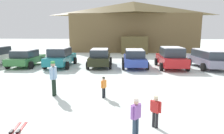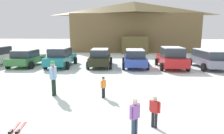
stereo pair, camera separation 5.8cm
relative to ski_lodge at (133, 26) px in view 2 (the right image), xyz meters
name	(u,v)px [view 2 (the right image)]	position (x,y,z in m)	size (l,w,h in m)	color
ski_lodge	(133,26)	(0.00, 0.00, 0.00)	(19.41, 10.48, 7.73)	brown
parked_green_coupe	(26,58)	(-9.98, -16.06, -3.15)	(2.26, 4.07, 1.49)	#327338
parked_teal_hatchback	(61,57)	(-6.92, -15.92, -3.07)	(2.12, 4.67, 1.68)	#1B7780
parked_black_sedan	(100,57)	(-3.47, -15.73, -3.11)	(2.23, 4.53, 1.57)	black
parked_blue_hatchback	(135,58)	(-0.47, -15.78, -3.12)	(2.19, 4.65, 1.55)	#2E44A4
parked_red_sedan	(172,58)	(2.59, -16.12, -3.02)	(2.25, 4.39, 1.79)	red
parked_grey_wagon	(209,58)	(5.69, -15.92, -3.06)	(2.36, 4.75, 1.56)	slate
skier_child_in_orange_jacket	(103,86)	(-2.29, -24.13, -3.35)	(0.25, 0.32, 0.99)	black
skier_adult_in_blue_parka	(53,76)	(-4.71, -23.92, -2.97)	(0.27, 0.62, 1.67)	black
skier_child_in_red_jacket	(155,110)	(-0.36, -26.92, -3.32)	(0.32, 0.27, 1.05)	black
skier_child_in_purple_jacket	(135,115)	(-1.02, -27.53, -3.25)	(0.31, 0.34, 1.16)	#2B3D51
pair_of_skis	(14,133)	(-4.66, -27.58, -3.89)	(0.50, 1.53, 0.08)	red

